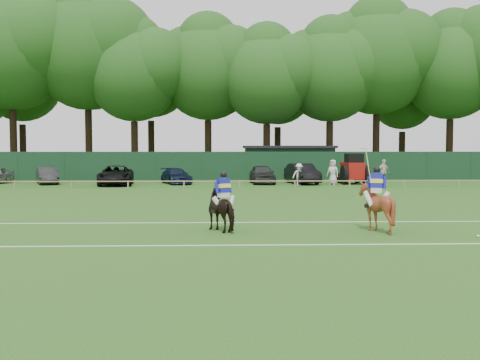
{
  "coord_description": "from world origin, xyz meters",
  "views": [
    {
      "loc": [
        -0.39,
        -22.31,
        2.87
      ],
      "look_at": [
        0.5,
        3.0,
        1.4
      ],
      "focal_mm": 42.0,
      "sensor_mm": 36.0,
      "label": 1
    }
  ],
  "objects_px": {
    "sedan_navy": "(176,176)",
    "polo_ball": "(478,236)",
    "sedan_grey": "(47,175)",
    "tractor": "(353,170)",
    "suv_black": "(116,175)",
    "spectator_right": "(333,172)",
    "horse_chestnut": "(376,207)",
    "spectator_left": "(299,174)",
    "spectator_mid": "(383,172)",
    "hatch_grey": "(262,174)",
    "utility_shed": "(288,162)",
    "estate_black": "(302,174)",
    "horse_dark": "(224,210)"
  },
  "relations": [
    {
      "from": "hatch_grey",
      "to": "polo_ball",
      "type": "relative_size",
      "value": 49.19
    },
    {
      "from": "spectator_left",
      "to": "polo_ball",
      "type": "height_order",
      "value": "spectator_left"
    },
    {
      "from": "horse_dark",
      "to": "estate_black",
      "type": "xyz_separation_m",
      "value": [
        6.38,
        24.9,
        0.07
      ]
    },
    {
      "from": "estate_black",
      "to": "tractor",
      "type": "distance_m",
      "value": 3.98
    },
    {
      "from": "suv_black",
      "to": "utility_shed",
      "type": "height_order",
      "value": "utility_shed"
    },
    {
      "from": "spectator_right",
      "to": "sedan_navy",
      "type": "bearing_deg",
      "value": -151.55
    },
    {
      "from": "horse_chestnut",
      "to": "suv_black",
      "type": "xyz_separation_m",
      "value": [
        -13.3,
        24.11,
        -0.09
      ]
    },
    {
      "from": "sedan_navy",
      "to": "spectator_right",
      "type": "bearing_deg",
      "value": -26.7
    },
    {
      "from": "horse_chestnut",
      "to": "sedan_grey",
      "type": "relative_size",
      "value": 0.41
    },
    {
      "from": "sedan_grey",
      "to": "utility_shed",
      "type": "relative_size",
      "value": 0.48
    },
    {
      "from": "polo_ball",
      "to": "spectator_left",
      "type": "bearing_deg",
      "value": 95.14
    },
    {
      "from": "sedan_grey",
      "to": "spectator_left",
      "type": "distance_m",
      "value": 19.7
    },
    {
      "from": "suv_black",
      "to": "spectator_mid",
      "type": "distance_m",
      "value": 20.35
    },
    {
      "from": "sedan_grey",
      "to": "tractor",
      "type": "height_order",
      "value": "tractor"
    },
    {
      "from": "horse_chestnut",
      "to": "polo_ball",
      "type": "height_order",
      "value": "horse_chestnut"
    },
    {
      "from": "estate_black",
      "to": "polo_ball",
      "type": "height_order",
      "value": "estate_black"
    },
    {
      "from": "horse_dark",
      "to": "spectator_right",
      "type": "distance_m",
      "value": 25.13
    },
    {
      "from": "horse_dark",
      "to": "polo_ball",
      "type": "distance_m",
      "value": 8.33
    },
    {
      "from": "estate_black",
      "to": "sedan_navy",
      "type": "bearing_deg",
      "value": 169.26
    },
    {
      "from": "suv_black",
      "to": "sedan_navy",
      "type": "distance_m",
      "value": 4.67
    },
    {
      "from": "polo_ball",
      "to": "utility_shed",
      "type": "distance_m",
      "value": 34.92
    },
    {
      "from": "spectator_right",
      "to": "sedan_grey",
      "type": "bearing_deg",
      "value": -148.73
    },
    {
      "from": "tractor",
      "to": "spectator_left",
      "type": "bearing_deg",
      "value": -168.15
    },
    {
      "from": "sedan_navy",
      "to": "polo_ball",
      "type": "relative_size",
      "value": 47.14
    },
    {
      "from": "spectator_mid",
      "to": "polo_ball",
      "type": "relative_size",
      "value": 21.91
    },
    {
      "from": "spectator_mid",
      "to": "spectator_right",
      "type": "xyz_separation_m",
      "value": [
        -3.7,
        0.79,
        -0.02
      ]
    },
    {
      "from": "horse_chestnut",
      "to": "estate_black",
      "type": "distance_m",
      "value": 25.23
    },
    {
      "from": "estate_black",
      "to": "polo_ball",
      "type": "xyz_separation_m",
      "value": [
        1.74,
        -26.64,
        -0.75
      ]
    },
    {
      "from": "suv_black",
      "to": "sedan_grey",
      "type": "bearing_deg",
      "value": 159.19
    },
    {
      "from": "spectator_right",
      "to": "horse_chestnut",
      "type": "bearing_deg",
      "value": -62.39
    },
    {
      "from": "spectator_mid",
      "to": "utility_shed",
      "type": "height_order",
      "value": "utility_shed"
    },
    {
      "from": "sedan_grey",
      "to": "polo_ball",
      "type": "height_order",
      "value": "sedan_grey"
    },
    {
      "from": "hatch_grey",
      "to": "utility_shed",
      "type": "height_order",
      "value": "utility_shed"
    },
    {
      "from": "horse_dark",
      "to": "horse_chestnut",
      "type": "bearing_deg",
      "value": 143.13
    },
    {
      "from": "spectator_mid",
      "to": "horse_dark",
      "type": "bearing_deg",
      "value": -140.61
    },
    {
      "from": "estate_black",
      "to": "spectator_left",
      "type": "bearing_deg",
      "value": -115.59
    },
    {
      "from": "spectator_left",
      "to": "suv_black",
      "type": "bearing_deg",
      "value": 162.76
    },
    {
      "from": "horse_dark",
      "to": "spectator_right",
      "type": "relative_size",
      "value": 0.9
    },
    {
      "from": "spectator_mid",
      "to": "spectator_right",
      "type": "bearing_deg",
      "value": 145.63
    },
    {
      "from": "horse_dark",
      "to": "spectator_left",
      "type": "bearing_deg",
      "value": -137.83
    },
    {
      "from": "sedan_navy",
      "to": "spectator_left",
      "type": "bearing_deg",
      "value": -31.2
    },
    {
      "from": "sedan_navy",
      "to": "spectator_left",
      "type": "relative_size",
      "value": 2.57
    },
    {
      "from": "horse_chestnut",
      "to": "utility_shed",
      "type": "height_order",
      "value": "utility_shed"
    },
    {
      "from": "utility_shed",
      "to": "tractor",
      "type": "height_order",
      "value": "utility_shed"
    },
    {
      "from": "horse_dark",
      "to": "horse_chestnut",
      "type": "relative_size",
      "value": 1.03
    },
    {
      "from": "suv_black",
      "to": "spectator_right",
      "type": "bearing_deg",
      "value": -6.79
    },
    {
      "from": "hatch_grey",
      "to": "spectator_right",
      "type": "height_order",
      "value": "spectator_right"
    },
    {
      "from": "hatch_grey",
      "to": "utility_shed",
      "type": "distance_m",
      "value": 8.6
    },
    {
      "from": "horse_chestnut",
      "to": "suv_black",
      "type": "distance_m",
      "value": 27.53
    },
    {
      "from": "sedan_grey",
      "to": "spectator_mid",
      "type": "height_order",
      "value": "spectator_mid"
    }
  ]
}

